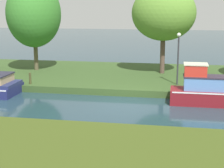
{
  "coord_description": "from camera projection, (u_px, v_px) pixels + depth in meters",
  "views": [
    {
      "loc": [
        2.47,
        -18.18,
        5.22
      ],
      "look_at": [
        -1.02,
        1.2,
        0.9
      ],
      "focal_mm": 58.29,
      "sensor_mm": 36.0,
      "label": 1
    }
  ],
  "objects": [
    {
      "name": "mooring_post_near",
      "position": [
        30.0,
        78.0,
        22.43
      ],
      "size": [
        0.14,
        0.14,
        0.7
      ],
      "primitive_type": "cylinder",
      "color": "#434122",
      "rests_on": "riverbank_far"
    },
    {
      "name": "willow_tree_left",
      "position": [
        34.0,
        14.0,
        26.47
      ],
      "size": [
        3.84,
        4.72,
        6.6
      ],
      "color": "brown",
      "rests_on": "riverbank_far"
    },
    {
      "name": "riverbank_far",
      "position": [
        141.0,
        77.0,
        25.71
      ],
      "size": [
        72.0,
        10.0,
        0.4
      ],
      "primitive_type": "cube",
      "color": "#354F24",
      "rests_on": "ground_plane"
    },
    {
      "name": "ground_plane",
      "position": [
        127.0,
        106.0,
        19.02
      ],
      "size": [
        120.0,
        120.0,
        0.0
      ],
      "primitive_type": "plane",
      "color": "#213A45"
    },
    {
      "name": "willow_tree_centre",
      "position": [
        164.0,
        13.0,
        25.16
      ],
      "size": [
        4.46,
        3.8,
        6.16
      ],
      "color": "brown",
      "rests_on": "riverbank_far"
    },
    {
      "name": "lamp_post",
      "position": [
        178.0,
        53.0,
        21.93
      ],
      "size": [
        0.24,
        0.24,
        3.17
      ],
      "color": "#333338",
      "rests_on": "riverbank_far"
    }
  ]
}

